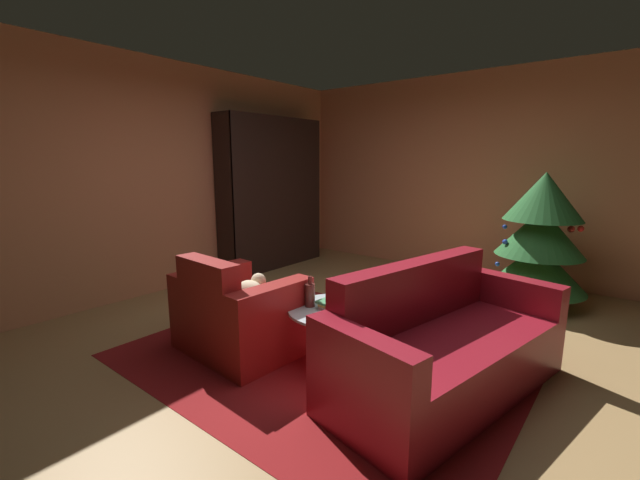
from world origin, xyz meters
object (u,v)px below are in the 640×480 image
Objects in this scene: couch_red at (443,348)px; coffee_table at (335,313)px; bookshelf_unit at (278,193)px; bottle_on_table at (310,294)px; armchair_red at (238,316)px; decorated_tree at (540,237)px; book_stack_on_table at (331,306)px.

coffee_table is at bearing -170.26° from couch_red.
bottle_on_table is at bearing -41.25° from bookshelf_unit.
decorated_tree reaches higher than armchair_red.
bottle_on_table is at bearing 26.97° from armchair_red.
bottle_on_table is (-0.19, -0.08, 0.14)m from coffee_table.
decorated_tree is at bearing 58.87° from armchair_red.
bookshelf_unit is at bearing 151.41° from couch_red.
bookshelf_unit is at bearing 142.01° from coffee_table.
armchair_red reaches higher than book_stack_on_table.
bottle_on_table is at bearing -157.71° from coffee_table.
couch_red is 0.84m from coffee_table.
coffee_table is at bearing 25.81° from armchair_red.
bottle_on_table is at bearing -166.49° from book_stack_on_table.
book_stack_on_table is at bearing 13.51° from bottle_on_table.
bookshelf_unit is 2.96× the size of coffee_table.
book_stack_on_table reaches higher than coffee_table.
coffee_table is 0.51× the size of decorated_tree.
coffee_table is 0.08m from book_stack_on_table.
decorated_tree is (0.96, 2.48, 0.29)m from book_stack_on_table.
couch_red is 2.67× the size of coffee_table.
decorated_tree is (3.47, 0.48, -0.34)m from bookshelf_unit.
couch_red is 1.35× the size of decorated_tree.
coffee_table is at bearing -37.99° from bookshelf_unit.
coffee_table is at bearing 22.29° from bottle_on_table.
book_stack_on_table is 2.68m from decorated_tree.
couch_red is at bearing -93.21° from decorated_tree.
bottle_on_table is (-0.18, -0.04, 0.07)m from book_stack_on_table.
bookshelf_unit is 3.52m from decorated_tree.
armchair_red is 4.50× the size of book_stack_on_table.
couch_red is 7.99× the size of bottle_on_table.
bookshelf_unit is at bearing 141.43° from book_stack_on_table.
decorated_tree reaches higher than couch_red.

